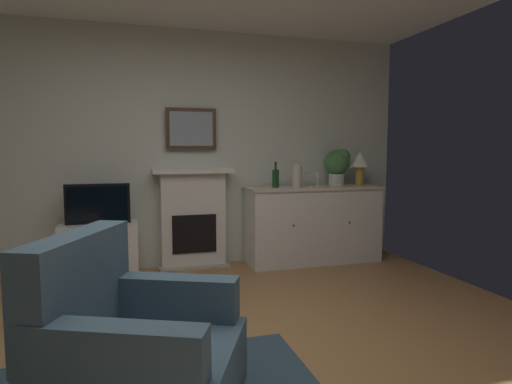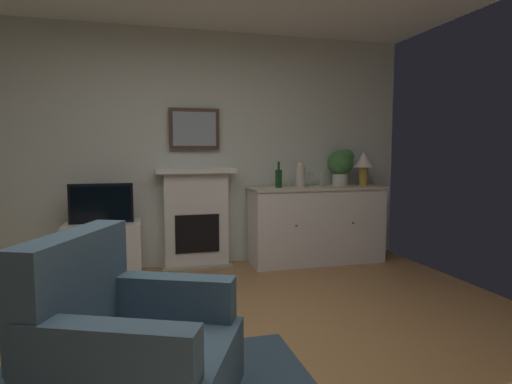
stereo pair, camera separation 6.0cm
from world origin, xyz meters
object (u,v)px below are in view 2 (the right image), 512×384
at_px(wine_glass_left, 311,176).
at_px(wine_glass_center, 321,176).
at_px(table_lamp, 364,162).
at_px(armchair, 129,350).
at_px(fireplace_unit, 196,218).
at_px(framed_picture, 194,129).
at_px(wine_bottle, 279,178).
at_px(vase_decorative, 300,175).
at_px(potted_plant_small, 341,164).
at_px(sideboard_cabinet, 317,225).
at_px(tv_set, 101,203).
at_px(tv_cabinet, 103,250).

height_order(wine_glass_left, wine_glass_center, same).
bearing_deg(table_lamp, armchair, -135.52).
distance_m(fireplace_unit, framed_picture, 0.99).
height_order(wine_bottle, armchair, wine_bottle).
bearing_deg(vase_decorative, potted_plant_small, 9.84).
bearing_deg(framed_picture, wine_glass_center, -10.16).
relative_size(sideboard_cabinet, armchair, 1.50).
height_order(fireplace_unit, vase_decorative, vase_decorative).
distance_m(tv_set, potted_plant_small, 2.69).
height_order(framed_picture, tv_set, framed_picture).
bearing_deg(potted_plant_small, table_lamp, -9.59).
bearing_deg(wine_bottle, wine_glass_center, -5.11).
bearing_deg(armchair, table_lamp, 44.48).
relative_size(framed_picture, tv_set, 0.89).
bearing_deg(vase_decorative, wine_glass_center, 4.53).
bearing_deg(wine_glass_center, armchair, -129.12).
bearing_deg(armchair, framed_picture, 76.51).
relative_size(table_lamp, armchair, 0.38).
relative_size(sideboard_cabinet, tv_cabinet, 2.10).
bearing_deg(wine_glass_center, table_lamp, 3.01).
bearing_deg(potted_plant_small, wine_glass_center, -165.37).
height_order(table_lamp, wine_glass_center, table_lamp).
bearing_deg(wine_bottle, sideboard_cabinet, -1.89).
relative_size(tv_set, armchair, 0.59).
relative_size(tv_cabinet, armchair, 0.71).
bearing_deg(framed_picture, wine_glass_left, -9.08).
xyz_separation_m(fireplace_unit, tv_set, (-0.97, -0.19, 0.22)).
distance_m(wine_glass_left, wine_glass_center, 0.12).
xyz_separation_m(table_lamp, tv_cabinet, (-2.93, 0.02, -0.88)).
distance_m(vase_decorative, tv_set, 2.13).
xyz_separation_m(framed_picture, tv_set, (-0.97, -0.23, -0.77)).
bearing_deg(potted_plant_small, vase_decorative, -170.16).
bearing_deg(vase_decorative, wine_bottle, 164.26).
xyz_separation_m(sideboard_cabinet, wine_bottle, (-0.46, 0.02, 0.55)).
distance_m(fireplace_unit, wine_bottle, 1.02).
height_order(sideboard_cabinet, tv_set, tv_set).
height_order(table_lamp, tv_cabinet, table_lamp).
height_order(fireplace_unit, table_lamp, table_lamp).
xyz_separation_m(fireplace_unit, sideboard_cabinet, (1.37, -0.18, -0.11)).
distance_m(tv_set, armchair, 2.62).
relative_size(wine_glass_center, armchair, 0.16).
distance_m(table_lamp, wine_glass_center, 0.58).
xyz_separation_m(sideboard_cabinet, table_lamp, (0.59, 0.00, 0.72)).
relative_size(framed_picture, wine_glass_center, 3.33).
bearing_deg(vase_decorative, table_lamp, 3.50).
height_order(tv_set, armchair, tv_set).
xyz_separation_m(fireplace_unit, wine_glass_center, (1.40, -0.21, 0.46)).
bearing_deg(wine_glass_left, fireplace_unit, 172.89).
distance_m(sideboard_cabinet, tv_cabinet, 2.35).
bearing_deg(sideboard_cabinet, vase_decorative, -167.81).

